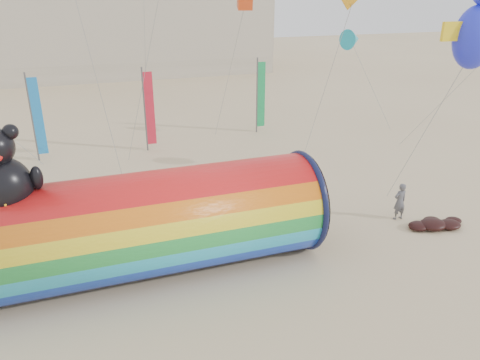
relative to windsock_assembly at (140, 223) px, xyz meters
name	(u,v)px	position (x,y,z in m)	size (l,w,h in m)	color
ground	(241,253)	(3.71, 0.01, -1.96)	(160.00, 160.00, 0.00)	#CCB58C
windsock_assembly	(140,223)	(0.00, 0.00, 0.00)	(12.79, 3.89, 5.90)	red
kite_handler	(400,201)	(11.25, 0.39, -1.11)	(0.62, 0.40, 1.69)	#53545A
fabric_bundle	(436,224)	(12.26, -0.85, -1.78)	(2.62, 1.35, 0.41)	black
festival_banners	(155,106)	(3.12, 14.30, 0.68)	(15.06, 1.61, 5.20)	#59595E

